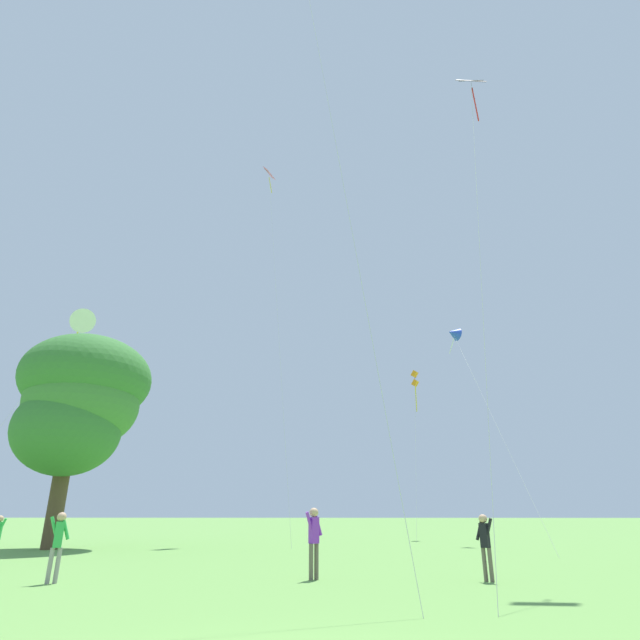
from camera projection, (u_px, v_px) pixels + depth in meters
name	position (u px, v px, depth m)	size (l,w,h in m)	color
kite_white_distant	(81.00, 319.00, 37.69)	(5.12, 7.43, 16.18)	white
kite_pink_low	(270.00, 192.00, 41.83)	(3.79, 9.39, 29.11)	pink
kite_black_large	(472.00, 97.00, 21.60)	(4.07, 7.81, 19.93)	black
kite_blue_delta	(454.00, 334.00, 34.33)	(1.41, 10.89, 13.49)	blue
kite_orange_box	(415.00, 381.00, 39.38)	(1.67, 5.51, 12.03)	orange
person_foreground_watcher	(58.00, 540.00, 13.22)	(0.52, 0.32, 1.69)	gray
person_child_small	(485.00, 540.00, 13.57)	(0.45, 0.41, 1.64)	#665B4C
person_near_tree	(314.00, 536.00, 13.98)	(0.49, 0.45, 1.81)	#665B4C
tree_right_cluster	(81.00, 400.00, 27.47)	(6.84, 6.84, 10.98)	brown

